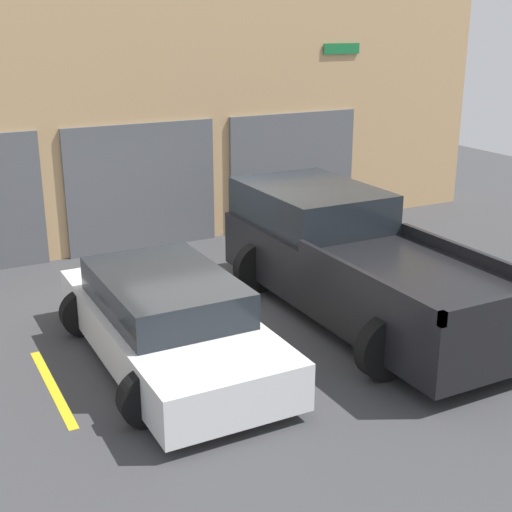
% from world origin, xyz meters
% --- Properties ---
extents(ground_plane, '(28.00, 28.00, 0.00)m').
position_xyz_m(ground_plane, '(0.00, 0.00, 0.00)').
color(ground_plane, '#3D3D3F').
extents(shophouse_building, '(15.96, 0.68, 5.06)m').
position_xyz_m(shophouse_building, '(-0.01, 3.29, 2.48)').
color(shophouse_building, tan).
rests_on(shophouse_building, ground).
extents(pickup_truck, '(2.61, 5.60, 1.77)m').
position_xyz_m(pickup_truck, '(1.57, -1.66, 0.84)').
color(pickup_truck, black).
rests_on(pickup_truck, ground).
extents(sedan_white, '(2.25, 4.42, 1.21)m').
position_xyz_m(sedan_white, '(-1.57, -1.94, 0.58)').
color(sedan_white, white).
rests_on(sedan_white, ground).
extents(parking_stripe_far_left, '(0.12, 2.20, 0.01)m').
position_xyz_m(parking_stripe_far_left, '(-3.14, -1.97, 0.00)').
color(parking_stripe_far_left, gold).
rests_on(parking_stripe_far_left, ground).
extents(parking_stripe_left, '(0.12, 2.20, 0.01)m').
position_xyz_m(parking_stripe_left, '(0.00, -1.97, 0.00)').
color(parking_stripe_left, gold).
rests_on(parking_stripe_left, ground).
extents(parking_stripe_centre, '(0.12, 2.20, 0.01)m').
position_xyz_m(parking_stripe_centre, '(3.14, -1.97, 0.00)').
color(parking_stripe_centre, gold).
rests_on(parking_stripe_centre, ground).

